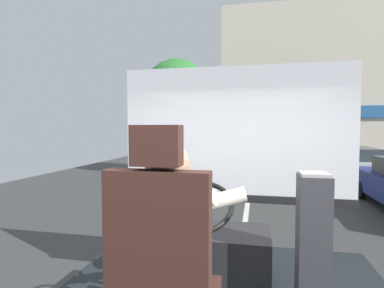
{
  "coord_description": "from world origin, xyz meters",
  "views": [
    {
      "loc": [
        0.24,
        -1.72,
        2.05
      ],
      "look_at": [
        -0.48,
        1.66,
        1.87
      ],
      "focal_mm": 28.48,
      "sensor_mm": 36.0,
      "label": 1
    }
  ],
  "objects_px": {
    "bus_driver": "(171,234)",
    "parked_car_red": "(310,145)",
    "steering_console": "(205,250)",
    "parked_car_white": "(328,153)",
    "parked_car_silver": "(352,163)",
    "driver_seat": "(164,281)",
    "fare_box": "(313,244)"
  },
  "relations": [
    {
      "from": "fare_box",
      "to": "parked_car_red",
      "type": "height_order",
      "value": "fare_box"
    },
    {
      "from": "bus_driver",
      "to": "fare_box",
      "type": "xyz_separation_m",
      "value": [
        0.81,
        0.67,
        -0.24
      ]
    },
    {
      "from": "parked_car_white",
      "to": "parked_car_silver",
      "type": "bearing_deg",
      "value": -91.85
    },
    {
      "from": "steering_console",
      "to": "parked_car_white",
      "type": "height_order",
      "value": "steering_console"
    },
    {
      "from": "parked_car_silver",
      "to": "parked_car_white",
      "type": "distance_m",
      "value": 5.04
    },
    {
      "from": "driver_seat",
      "to": "fare_box",
      "type": "bearing_deg",
      "value": 44.32
    },
    {
      "from": "parked_car_white",
      "to": "steering_console",
      "type": "bearing_deg",
      "value": -105.37
    },
    {
      "from": "steering_console",
      "to": "parked_car_red",
      "type": "bearing_deg",
      "value": 78.76
    },
    {
      "from": "bus_driver",
      "to": "steering_console",
      "type": "distance_m",
      "value": 1.16
    },
    {
      "from": "steering_console",
      "to": "fare_box",
      "type": "distance_m",
      "value": 0.93
    },
    {
      "from": "driver_seat",
      "to": "parked_car_white",
      "type": "distance_m",
      "value": 17.42
    },
    {
      "from": "driver_seat",
      "to": "bus_driver",
      "type": "xyz_separation_m",
      "value": [
        -0.0,
        0.12,
        0.19
      ]
    },
    {
      "from": "steering_console",
      "to": "fare_box",
      "type": "bearing_deg",
      "value": -24.88
    },
    {
      "from": "driver_seat",
      "to": "parked_car_silver",
      "type": "height_order",
      "value": "driver_seat"
    },
    {
      "from": "bus_driver",
      "to": "parked_car_silver",
      "type": "height_order",
      "value": "bus_driver"
    },
    {
      "from": "parked_car_silver",
      "to": "parked_car_white",
      "type": "bearing_deg",
      "value": 88.15
    },
    {
      "from": "bus_driver",
      "to": "steering_console",
      "type": "xyz_separation_m",
      "value": [
        0.0,
        1.04,
        -0.5
      ]
    },
    {
      "from": "bus_driver",
      "to": "parked_car_white",
      "type": "relative_size",
      "value": 0.2
    },
    {
      "from": "steering_console",
      "to": "parked_car_silver",
      "type": "height_order",
      "value": "steering_console"
    },
    {
      "from": "fare_box",
      "to": "parked_car_silver",
      "type": "bearing_deg",
      "value": 73.15
    },
    {
      "from": "driver_seat",
      "to": "bus_driver",
      "type": "bearing_deg",
      "value": 90.0
    },
    {
      "from": "fare_box",
      "to": "parked_car_red",
      "type": "relative_size",
      "value": 0.23
    },
    {
      "from": "bus_driver",
      "to": "parked_car_red",
      "type": "height_order",
      "value": "bus_driver"
    },
    {
      "from": "parked_car_silver",
      "to": "steering_console",
      "type": "bearing_deg",
      "value": -111.27
    },
    {
      "from": "driver_seat",
      "to": "steering_console",
      "type": "bearing_deg",
      "value": 90.0
    },
    {
      "from": "steering_console",
      "to": "parked_car_red",
      "type": "height_order",
      "value": "steering_console"
    },
    {
      "from": "bus_driver",
      "to": "fare_box",
      "type": "relative_size",
      "value": 0.79
    },
    {
      "from": "bus_driver",
      "to": "fare_box",
      "type": "distance_m",
      "value": 1.08
    },
    {
      "from": "bus_driver",
      "to": "steering_console",
      "type": "relative_size",
      "value": 0.71
    },
    {
      "from": "driver_seat",
      "to": "fare_box",
      "type": "distance_m",
      "value": 1.13
    },
    {
      "from": "steering_console",
      "to": "fare_box",
      "type": "relative_size",
      "value": 1.12
    },
    {
      "from": "fare_box",
      "to": "parked_car_red",
      "type": "bearing_deg",
      "value": 81.03
    }
  ]
}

